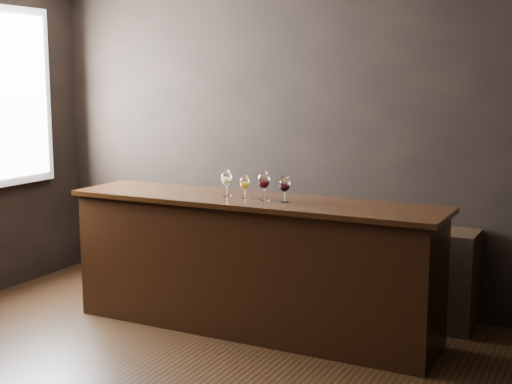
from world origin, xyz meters
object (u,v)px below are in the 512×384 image
at_px(bar_counter, 252,267).
at_px(glass_red_b, 285,185).
at_px(back_bar_shelf, 343,267).
at_px(glass_amber, 244,183).
at_px(glass_white, 226,178).
at_px(glass_red_a, 264,181).

relative_size(bar_counter, glass_red_b, 14.82).
distance_m(back_bar_shelf, glass_amber, 1.18).
xyz_separation_m(back_bar_shelf, glass_red_b, (-0.18, -0.76, 0.77)).
bearing_deg(bar_counter, glass_white, 175.77).
bearing_deg(glass_amber, bar_counter, 25.95).
relative_size(back_bar_shelf, glass_amber, 12.24).
distance_m(bar_counter, glass_red_a, 0.69).
relative_size(bar_counter, glass_amber, 16.23).
distance_m(glass_red_a, glass_red_b, 0.17).
height_order(back_bar_shelf, glass_amber, glass_amber).
bearing_deg(glass_white, bar_counter, -4.13).
relative_size(bar_counter, back_bar_shelf, 1.33).
distance_m(glass_amber, glass_red_b, 0.34).
distance_m(glass_amber, glass_red_a, 0.17).
height_order(glass_white, glass_amber, glass_white).
bearing_deg(bar_counter, glass_red_a, -16.67).
bearing_deg(glass_white, glass_red_a, -8.23).
xyz_separation_m(back_bar_shelf, glass_amber, (-0.52, -0.74, 0.76)).
bearing_deg(bar_counter, glass_amber, -154.14).
relative_size(glass_red_a, glass_red_b, 1.13).
distance_m(bar_counter, back_bar_shelf, 0.86).
relative_size(glass_white, glass_amber, 1.14).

